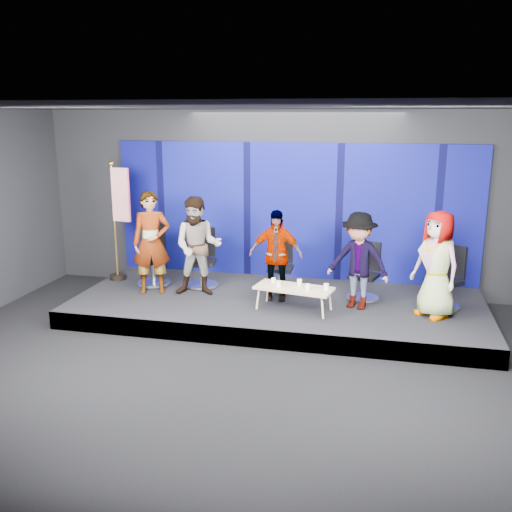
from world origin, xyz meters
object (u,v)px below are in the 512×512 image
Objects in this scene: mug_e at (326,287)px; panelist_c at (276,255)px; chair_a at (153,265)px; coffee_table at (294,289)px; chair_c at (281,273)px; mug_d at (308,287)px; mug_c at (299,282)px; chair_d at (365,281)px; panelist_a at (151,243)px; mug_a at (273,280)px; panelist_e at (437,264)px; panelist_d at (358,261)px; flag_stand at (119,218)px; panelist_b at (198,246)px; mug_b at (279,284)px; chair_b at (202,267)px; chair_e at (445,288)px.

panelist_c is at bearing 150.37° from mug_e.
chair_a reaches higher than coffee_table.
mug_d is (0.64, -1.10, 0.12)m from chair_c.
mug_c is (0.48, -0.88, 0.12)m from chair_c.
coffee_table is 0.17m from mug_c.
chair_d is 10.69× the size of mug_d.
panelist_a is at bearing 170.92° from mug_d.
mug_a is (2.24, -0.22, -0.48)m from panelist_a.
panelist_e reaches higher than coffee_table.
panelist_e is at bearing 10.91° from panelist_d.
mug_c is 0.04× the size of flag_stand.
chair_d is 10.11× the size of mug_e.
panelist_c reaches higher than mug_e.
panelist_c is (1.37, 0.07, -0.09)m from panelist_b.
panelist_e is 2.18m from mug_c.
coffee_table is 3.72m from flag_stand.
panelist_e is at bearing 8.46° from mug_d.
coffee_table is at bearing -22.44° from mug_a.
chair_c is at bearing 13.16° from panelist_b.
coffee_table is at bearing -5.95° from flag_stand.
panelist_c is 1.61m from chair_d.
panelist_a is at bearing 169.55° from mug_b.
chair_b is at bearing -145.57° from panelist_e.
chair_c is (1.37, 0.57, -0.56)m from panelist_b.
flag_stand reaches higher than chair_b.
chair_d is 0.69m from panelist_d.
chair_a is 11.05× the size of mug_b.
panelist_a is at bearing 175.36° from panelist_b.
chair_a is 0.74m from panelist_a.
panelist_b is 18.15× the size of mug_c.
panelist_d reaches higher than chair_a.
coffee_table is 0.27m from mug_b.
panelist_c reaches higher than chair_c.
chair_a is 1.08× the size of chair_e.
coffee_table is (0.41, -0.51, -0.42)m from panelist_c.
panelist_a reaches higher than mug_e.
panelist_c reaches higher than chair_b.
chair_a is 2.45m from panelist_c.
chair_d is at bearing -9.42° from chair_c.
chair_e is at bearing -17.81° from panelist_a.
mug_c is (0.44, -0.02, 0.01)m from mug_a.
chair_c is 0.87m from mug_a.
chair_d is at bearing -1.73° from panelist_b.
chair_e is (2.82, -0.35, 0.03)m from chair_c.
mug_e is (3.33, -0.86, 0.07)m from chair_a.
mug_a is 0.65m from mug_d.
chair_a reaches higher than mug_b.
mug_d is at bearing -2.15° from mug_b.
panelist_e is (-0.21, -0.46, 0.50)m from chair_e.
chair_a is at bearing -163.08° from chair_d.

